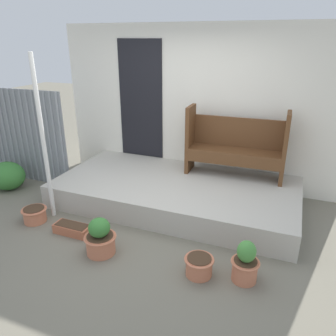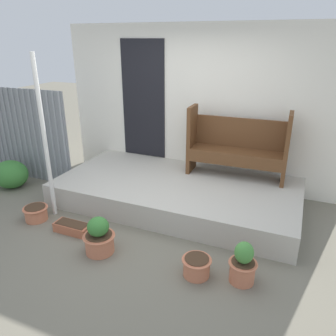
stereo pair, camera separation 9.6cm
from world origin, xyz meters
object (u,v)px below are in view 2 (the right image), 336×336
at_px(planter_box_rect, 73,228).
at_px(bench, 237,144).
at_px(support_post, 45,140).
at_px(flower_pot_far_right, 243,265).
at_px(flower_pot_right, 197,266).
at_px(flower_pot_left, 36,213).
at_px(flower_pot_middle, 99,237).
at_px(shrub_by_fence, 11,174).

bearing_deg(planter_box_rect, bench, 47.91).
bearing_deg(support_post, flower_pot_far_right, -7.58).
bearing_deg(bench, support_post, -146.55).
height_order(bench, planter_box_rect, bench).
relative_size(support_post, flower_pot_right, 6.89).
height_order(flower_pot_left, planter_box_rect, flower_pot_left).
height_order(flower_pot_left, flower_pot_middle, flower_pot_middle).
bearing_deg(flower_pot_middle, flower_pot_right, 2.47).
bearing_deg(flower_pot_right, flower_pot_far_right, 11.48).
bearing_deg(flower_pot_far_right, bench, 104.79).
bearing_deg(planter_box_rect, flower_pot_left, 174.81).
relative_size(support_post, shrub_by_fence, 3.74).
xyz_separation_m(support_post, planter_box_rect, (0.55, -0.30, -1.05)).
distance_m(flower_pot_middle, flower_pot_right, 1.19).
bearing_deg(flower_pot_middle, shrub_by_fence, 158.31).
distance_m(flower_pot_left, flower_pot_far_right, 2.89).
xyz_separation_m(flower_pot_far_right, planter_box_rect, (-2.22, 0.07, -0.14)).
xyz_separation_m(support_post, bench, (2.25, 1.59, -0.24)).
distance_m(support_post, shrub_by_fence, 1.62).
relative_size(support_post, bench, 1.48).
distance_m(support_post, flower_pot_left, 1.03).
distance_m(flower_pot_left, planter_box_rect, 0.67).
bearing_deg(flower_pot_left, support_post, 63.01).
relative_size(bench, planter_box_rect, 3.08).
bearing_deg(flower_pot_left, bench, 37.61).
xyz_separation_m(flower_pot_right, planter_box_rect, (-1.75, 0.17, -0.05)).
xyz_separation_m(bench, planter_box_rect, (-1.70, -1.89, -0.81)).
bearing_deg(flower_pot_far_right, support_post, 172.42).
xyz_separation_m(flower_pot_right, flower_pot_far_right, (0.47, 0.09, 0.09)).
relative_size(flower_pot_right, shrub_by_fence, 0.54).
height_order(flower_pot_left, flower_pot_far_right, flower_pot_far_right).
bearing_deg(planter_box_rect, flower_pot_far_right, -1.85).
distance_m(flower_pot_left, shrub_by_fence, 1.36).
xyz_separation_m(bench, flower_pot_far_right, (0.52, -1.96, -0.67)).
distance_m(flower_pot_right, shrub_by_fence, 3.71).
bearing_deg(flower_pot_far_right, shrub_by_fence, 168.69).
bearing_deg(planter_box_rect, flower_pot_right, -5.41).
height_order(flower_pot_middle, flower_pot_far_right, flower_pot_far_right).
bearing_deg(flower_pot_far_right, flower_pot_middle, -174.96).
height_order(flower_pot_middle, flower_pot_right, flower_pot_middle).
relative_size(bench, shrub_by_fence, 2.52).
height_order(support_post, bench, support_post).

